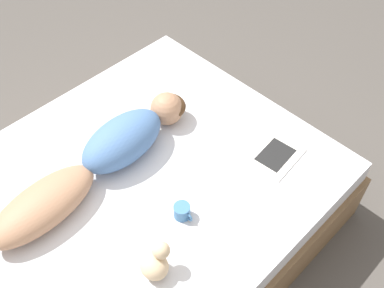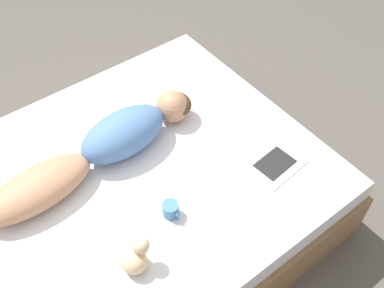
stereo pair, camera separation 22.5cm
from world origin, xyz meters
TOP-DOWN VIEW (x-y plane):
  - ground_plane at (0.00, 0.00)m, footprint 12.00×12.00m
  - bed at (0.00, 0.00)m, footprint 1.78×2.16m
  - person at (-0.18, -0.05)m, footprint 0.35×1.35m
  - open_magazine at (0.32, 0.70)m, footprint 0.50×0.35m
  - coffee_mug at (0.35, 0.05)m, footprint 0.12×0.09m
  - plush_toy at (0.48, -0.25)m, footprint 0.14×0.16m

SIDE VIEW (x-z plane):
  - ground_plane at x=0.00m, z-range 0.00..0.00m
  - bed at x=0.00m, z-range 0.00..0.52m
  - open_magazine at x=0.32m, z-range 0.52..0.53m
  - coffee_mug at x=0.35m, z-range 0.52..0.60m
  - plush_toy at x=0.48m, z-range 0.50..0.69m
  - person at x=-0.18m, z-range 0.50..0.74m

